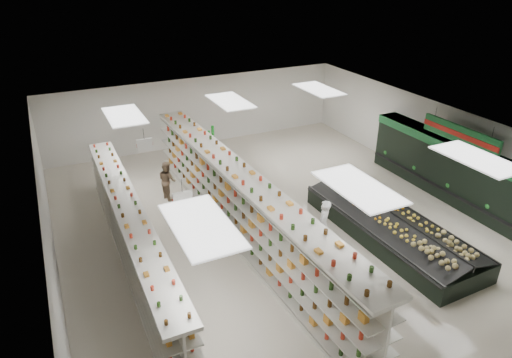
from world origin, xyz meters
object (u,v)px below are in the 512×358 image
gondola_center (240,208)px  produce_island (390,226)px  gondola_left (132,236)px  soda_endcap (200,149)px  shopper_main (323,225)px  shopper_background (167,180)px

gondola_center → produce_island: gondola_center is taller
gondola_left → produce_island: 8.01m
gondola_center → soda_endcap: (0.61, 5.56, -0.20)m
gondola_left → produce_island: (7.65, -2.33, -0.42)m
soda_endcap → gondola_center: bearing=-96.3°
gondola_left → soda_endcap: (3.99, 5.38, 0.01)m
gondola_center → shopper_main: bearing=-43.6°
gondola_center → shopper_background: size_ratio=8.99×
gondola_center → soda_endcap: size_ratio=7.51×
soda_endcap → shopper_main: (1.36, -7.30, -0.02)m
soda_endcap → produce_island: bearing=-64.6°
soda_endcap → shopper_background: 2.84m
soda_endcap → shopper_background: soda_endcap is taller
produce_island → gondola_left: bearing=163.0°
gondola_left → shopper_main: size_ratio=6.35×
shopper_main → shopper_background: 6.25m
gondola_left → gondola_center: size_ratio=0.80×
shopper_background → shopper_main: bearing=-161.3°
produce_island → gondola_center: bearing=153.3°
shopper_main → shopper_background: size_ratio=1.14×
gondola_left → gondola_center: gondola_center is taller
shopper_main → shopper_background: (-3.34, 5.27, -0.10)m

